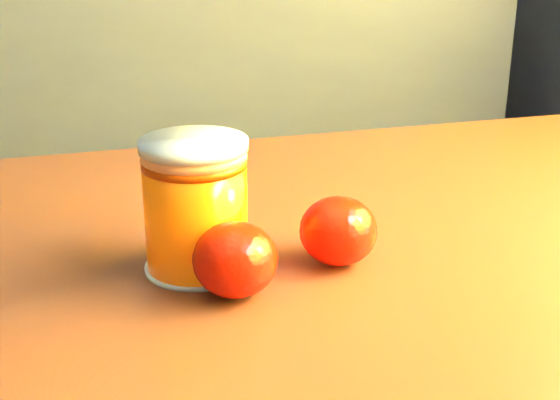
{
  "coord_description": "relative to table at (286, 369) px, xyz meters",
  "views": [
    {
      "loc": [
        0.99,
        -0.38,
        1.03
      ],
      "look_at": [
        1.04,
        0.19,
        0.81
      ],
      "focal_mm": 50.0,
      "sensor_mm": 36.0,
      "label": 1
    }
  ],
  "objects": [
    {
      "name": "orange_front",
      "position": [
        0.04,
        0.0,
        0.12
      ],
      "size": [
        0.07,
        0.07,
        0.05
      ],
      "primitive_type": "ellipsoid",
      "rotation": [
        0.0,
        0.0,
        -0.17
      ],
      "color": "red",
      "rests_on": "table"
    },
    {
      "name": "orange_back",
      "position": [
        -0.04,
        -0.04,
        0.12
      ],
      "size": [
        0.07,
        0.07,
        0.06
      ],
      "primitive_type": "ellipsoid",
      "rotation": [
        0.0,
        0.0,
        -0.2
      ],
      "color": "red",
      "rests_on": "table"
    },
    {
      "name": "juice_glass",
      "position": [
        -0.07,
        0.0,
        0.15
      ],
      "size": [
        0.08,
        0.08,
        0.1
      ],
      "rotation": [
        0.0,
        0.0,
        0.1
      ],
      "color": "#FF5E05",
      "rests_on": "table"
    },
    {
      "name": "table",
      "position": [
        0.0,
        0.0,
        0.0
      ],
      "size": [
        1.13,
        0.9,
        0.76
      ],
      "rotation": [
        0.0,
        0.0,
        0.2
      ],
      "color": "brown",
      "rests_on": "ground"
    }
  ]
}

